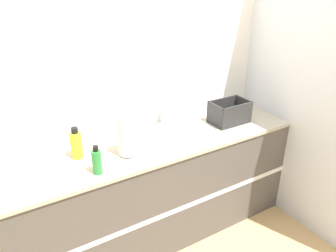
{
  "coord_description": "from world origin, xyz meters",
  "views": [
    {
      "loc": [
        -1.06,
        -1.65,
        2.06
      ],
      "look_at": [
        0.09,
        0.26,
        1.01
      ],
      "focal_mm": 35.0,
      "sensor_mm": 36.0,
      "label": 1
    }
  ],
  "objects_px": {
    "sink": "(178,131)",
    "bottle_green": "(97,161)",
    "paper_towel_roll": "(127,136)",
    "dish_rack": "(229,114)"
  },
  "relations": [
    {
      "from": "sink",
      "to": "paper_towel_roll",
      "type": "bearing_deg",
      "value": -167.68
    },
    {
      "from": "paper_towel_roll",
      "to": "dish_rack",
      "type": "height_order",
      "value": "paper_towel_roll"
    },
    {
      "from": "bottle_green",
      "to": "paper_towel_roll",
      "type": "bearing_deg",
      "value": 23.19
    },
    {
      "from": "paper_towel_roll",
      "to": "bottle_green",
      "type": "xyz_separation_m",
      "value": [
        -0.26,
        -0.11,
        -0.06
      ]
    },
    {
      "from": "bottle_green",
      "to": "dish_rack",
      "type": "bearing_deg",
      "value": 7.93
    },
    {
      "from": "dish_rack",
      "to": "bottle_green",
      "type": "xyz_separation_m",
      "value": [
        -1.24,
        -0.17,
        0.01
      ]
    },
    {
      "from": "dish_rack",
      "to": "bottle_green",
      "type": "distance_m",
      "value": 1.25
    },
    {
      "from": "sink",
      "to": "bottle_green",
      "type": "distance_m",
      "value": 0.79
    },
    {
      "from": "sink",
      "to": "dish_rack",
      "type": "distance_m",
      "value": 0.49
    },
    {
      "from": "paper_towel_roll",
      "to": "bottle_green",
      "type": "distance_m",
      "value": 0.29
    },
    {
      "from": "sink",
      "to": "paper_towel_roll",
      "type": "relative_size",
      "value": 1.92
    },
    {
      "from": "sink",
      "to": "bottle_green",
      "type": "relative_size",
      "value": 2.79
    },
    {
      "from": "sink",
      "to": "dish_rack",
      "type": "height_order",
      "value": "sink"
    },
    {
      "from": "dish_rack",
      "to": "bottle_green",
      "type": "relative_size",
      "value": 1.62
    },
    {
      "from": "sink",
      "to": "paper_towel_roll",
      "type": "distance_m",
      "value": 0.52
    }
  ]
}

